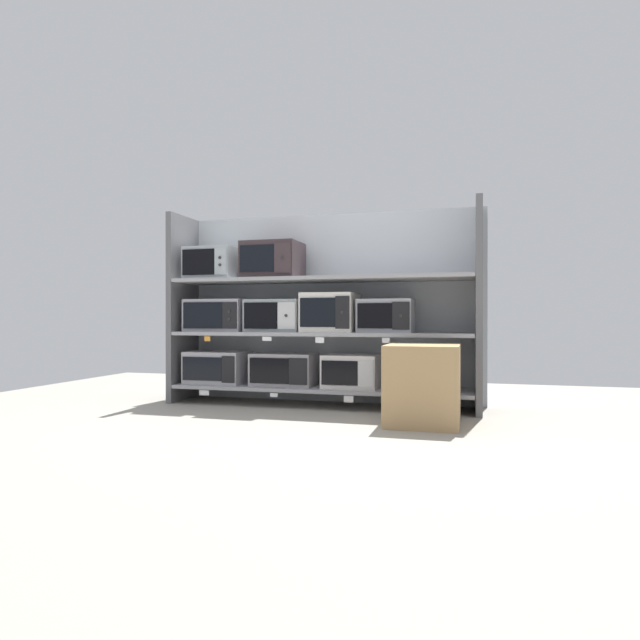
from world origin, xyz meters
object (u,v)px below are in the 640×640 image
Objects in this scene: microwave_3 at (219,315)px; microwave_7 at (214,264)px; microwave_0 at (218,367)px; microwave_8 at (273,261)px; microwave_2 at (352,371)px; microwave_6 at (386,316)px; shipping_carton at (423,385)px; microwave_5 at (331,313)px; microwave_1 at (284,369)px; microwave_4 at (276,316)px.

microwave_7 is (-0.05, 0.00, 0.45)m from microwave_3.
microwave_8 is (0.51, -0.00, 0.92)m from microwave_0.
microwave_3 is 1.11× the size of microwave_8.
microwave_2 is 0.53m from microwave_6.
microwave_6 is at bearing 119.56° from shipping_carton.
shipping_carton is (1.86, -0.60, -0.93)m from microwave_7.
microwave_3 is 0.96× the size of shipping_carton.
microwave_0 is at bearing 0.51° from microwave_7.
microwave_3 is 1.01m from microwave_5.
microwave_1 is at bearing -0.12° from microwave_8.
microwave_7 is (-1.06, -0.00, 0.43)m from microwave_5.
microwave_8 is (0.50, 0.00, 0.47)m from microwave_3.
microwave_6 is at bearing 0.01° from microwave_4.
microwave_4 is 1.00× the size of microwave_8.
microwave_0 is 0.91m from microwave_7.
microwave_8 is (-0.69, -0.00, 0.92)m from microwave_2.
microwave_0 is 1.07× the size of microwave_4.
microwave_4 is at bearing -0.65° from microwave_8.
microwave_5 is at bearing -179.98° from microwave_2.
microwave_5 is (1.02, -0.00, 0.47)m from microwave_0.
microwave_0 is at bearing 179.97° from microwave_4.
microwave_0 is 1.17× the size of microwave_6.
microwave_6 reaches higher than microwave_1.
microwave_7 is 2.17m from shipping_carton.
microwave_2 is (0.58, 0.00, -0.00)m from microwave_1.
microwave_5 is (-0.18, -0.00, 0.48)m from microwave_2.
microwave_5 is (0.41, 0.00, 0.48)m from microwave_1.
microwave_0 is at bearing 161.68° from shipping_carton.
microwave_6 is at bearing 0.01° from microwave_1.
microwave_1 is at bearing 0.01° from microwave_7.
microwave_4 is 0.94m from microwave_6.
shipping_carton is at bearing -36.91° from microwave_5.
microwave_6 reaches higher than microwave_2.
shipping_carton reaches higher than microwave_0.
microwave_5 is 0.46m from microwave_6.
microwave_0 is 0.61m from microwave_1.
microwave_0 is at bearing 179.98° from microwave_1.
microwave_1 reaches higher than microwave_2.
microwave_6 is 1.00× the size of microwave_7.
microwave_7 reaches higher than microwave_0.
microwave_7 is (-1.52, -0.00, 0.46)m from microwave_6.
microwave_3 is at bearing -179.96° from microwave_8.
microwave_4 is at bearing 0.00° from microwave_7.
microwave_7 reaches higher than shipping_carton.
microwave_6 is 0.79× the size of shipping_carton.
microwave_3 is at bearing 161.61° from shipping_carton.
microwave_1 is 0.76m from microwave_3.
microwave_4 is (-0.08, -0.00, 0.45)m from microwave_1.
microwave_3 is 1.11× the size of microwave_4.
microwave_5 is at bearing 179.99° from microwave_6.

